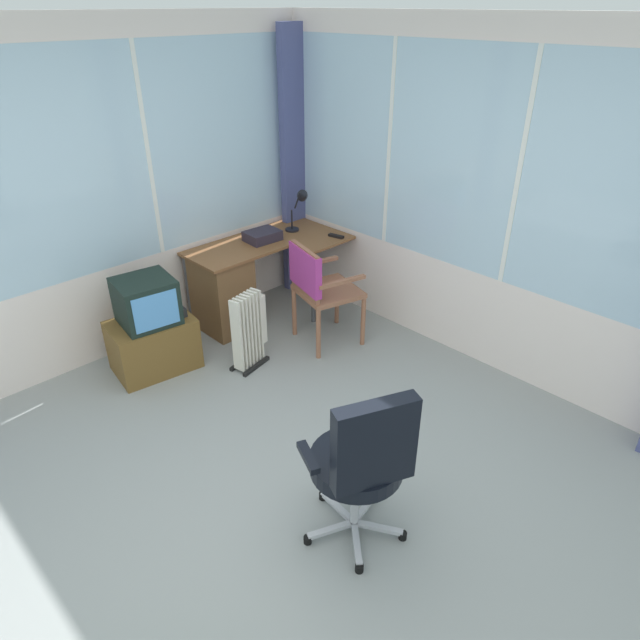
{
  "coord_description": "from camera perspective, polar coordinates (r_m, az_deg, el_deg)",
  "views": [
    {
      "loc": [
        -1.38,
        -1.81,
        2.62
      ],
      "look_at": [
        0.98,
        0.61,
        0.7
      ],
      "focal_mm": 31.56,
      "sensor_mm": 36.0,
      "label": 1
    }
  ],
  "objects": [
    {
      "name": "office_chair",
      "position": [
        2.95,
        4.42,
        -13.84
      ],
      "size": [
        0.63,
        0.6,
        1.03
      ],
      "color": "#B7B7BF",
      "rests_on": "ground"
    },
    {
      "name": "desk_lamp",
      "position": [
        5.35,
        -1.92,
        11.68
      ],
      "size": [
        0.23,
        0.2,
        0.39
      ],
      "color": "black",
      "rests_on": "desk"
    },
    {
      "name": "curtain_corner",
      "position": [
        5.57,
        -2.57,
        15.2
      ],
      "size": [
        0.3,
        0.07,
        2.48
      ],
      "primitive_type": "cube",
      "rotation": [
        0.0,
        0.0,
        0.01
      ],
      "color": "#4B5186",
      "rests_on": "ground"
    },
    {
      "name": "tv_remote",
      "position": [
        5.25,
        1.64,
        8.51
      ],
      "size": [
        0.08,
        0.16,
        0.02
      ],
      "primitive_type": "cube",
      "rotation": [
        0.0,
        0.0,
        0.23
      ],
      "color": "black",
      "rests_on": "desk"
    },
    {
      "name": "east_window_panel",
      "position": [
        4.35,
        19.06,
        10.11
      ],
      "size": [
        0.07,
        4.63,
        2.58
      ],
      "color": "white",
      "rests_on": "ground"
    },
    {
      "name": "north_window_panel",
      "position": [
        4.58,
        -25.14,
        9.81
      ],
      "size": [
        4.63,
        0.07,
        2.58
      ],
      "color": "white",
      "rests_on": "ground"
    },
    {
      "name": "wooden_armchair",
      "position": [
        4.68,
        -0.42,
        3.87
      ],
      "size": [
        0.6,
        0.59,
        0.91
      ],
      "color": "#935B41",
      "rests_on": "ground"
    },
    {
      "name": "paper_tray",
      "position": [
        5.19,
        -5.86,
        8.5
      ],
      "size": [
        0.31,
        0.25,
        0.09
      ],
      "primitive_type": "cube",
      "rotation": [
        0.0,
        0.0,
        -0.06
      ],
      "color": "#2A232F",
      "rests_on": "desk"
    },
    {
      "name": "space_heater",
      "position": [
        4.54,
        -7.14,
        -0.96
      ],
      "size": [
        0.37,
        0.23,
        0.65
      ],
      "color": "silver",
      "rests_on": "ground"
    },
    {
      "name": "ground",
      "position": [
        3.5,
        -4.84,
        -19.89
      ],
      "size": [
        5.63,
        5.63,
        0.06
      ],
      "primitive_type": "cube",
      "color": "gray"
    },
    {
      "name": "desk",
      "position": [
        5.12,
        -9.23,
        3.41
      ],
      "size": [
        1.4,
        0.82,
        0.72
      ],
      "color": "brown",
      "rests_on": "ground"
    },
    {
      "name": "tv_on_stand",
      "position": [
        4.65,
        -16.71,
        -1.0
      ],
      "size": [
        0.7,
        0.53,
        0.79
      ],
      "color": "brown",
      "rests_on": "ground"
    }
  ]
}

